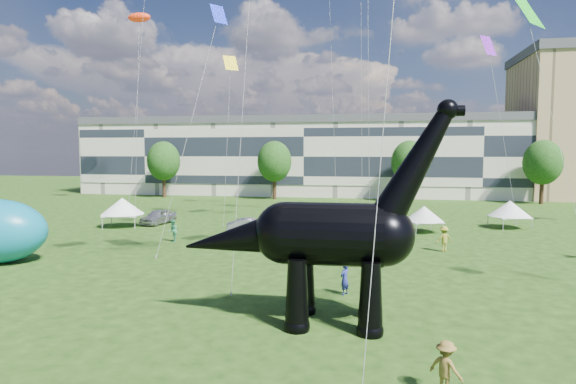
# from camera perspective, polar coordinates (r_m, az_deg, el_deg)

# --- Properties ---
(ground) EXTENTS (220.00, 220.00, 0.00)m
(ground) POSITION_cam_1_polar(r_m,az_deg,el_deg) (20.42, 1.36, -16.13)
(ground) COLOR #16330C
(ground) RESTS_ON ground
(terrace_row) EXTENTS (78.00, 11.00, 12.00)m
(terrace_row) POSITION_cam_1_polar(r_m,az_deg,el_deg) (81.59, 2.43, 3.91)
(terrace_row) COLOR beige
(terrace_row) RESTS_ON ground
(tree_far_left) EXTENTS (5.20, 5.20, 9.44)m
(tree_far_left) POSITION_cam_1_polar(r_m,az_deg,el_deg) (79.02, -14.53, 3.94)
(tree_far_left) COLOR #382314
(tree_far_left) RESTS_ON ground
(tree_mid_left) EXTENTS (5.20, 5.20, 9.44)m
(tree_mid_left) POSITION_cam_1_polar(r_m,az_deg,el_deg) (73.38, -1.62, 4.03)
(tree_mid_left) COLOR #382314
(tree_mid_left) RESTS_ON ground
(tree_mid_right) EXTENTS (5.20, 5.20, 9.44)m
(tree_mid_right) POSITION_cam_1_polar(r_m,az_deg,el_deg) (72.04, 14.20, 3.87)
(tree_mid_right) COLOR #382314
(tree_mid_right) RESTS_ON ground
(tree_far_right) EXTENTS (5.20, 5.20, 9.44)m
(tree_far_right) POSITION_cam_1_polar(r_m,az_deg,el_deg) (75.49, 27.98, 3.50)
(tree_far_right) COLOR #382314
(tree_far_right) RESTS_ON ground
(dinosaur_sculpture) EXTENTS (11.84, 3.26, 9.73)m
(dinosaur_sculpture) POSITION_cam_1_polar(r_m,az_deg,el_deg) (20.42, 4.20, -5.42)
(dinosaur_sculpture) COLOR black
(dinosaur_sculpture) RESTS_ON ground
(car_silver) EXTENTS (2.63, 4.71, 1.51)m
(car_silver) POSITION_cam_1_polar(r_m,az_deg,el_deg) (50.22, -15.13, -2.83)
(car_silver) COLOR #ABABAF
(car_silver) RESTS_ON ground
(car_grey) EXTENTS (4.75, 2.62, 1.49)m
(car_grey) POSITION_cam_1_polar(r_m,az_deg,el_deg) (42.20, -4.23, -4.13)
(car_grey) COLOR gray
(car_grey) RESTS_ON ground
(car_white) EXTENTS (4.90, 2.27, 1.36)m
(car_white) POSITION_cam_1_polar(r_m,az_deg,el_deg) (47.78, 9.04, -3.20)
(car_white) COLOR silver
(car_white) RESTS_ON ground
(car_dark) EXTENTS (4.32, 5.45, 1.48)m
(car_dark) POSITION_cam_1_polar(r_m,az_deg,el_deg) (41.10, 6.62, -4.40)
(car_dark) COLOR #595960
(car_dark) RESTS_ON ground
(gazebo_near) EXTENTS (4.36, 4.36, 2.41)m
(gazebo_near) POSITION_cam_1_polar(r_m,az_deg,el_deg) (45.10, 15.81, -2.51)
(gazebo_near) COLOR silver
(gazebo_near) RESTS_ON ground
(gazebo_far) EXTENTS (4.65, 4.65, 2.64)m
(gazebo_far) POSITION_cam_1_polar(r_m,az_deg,el_deg) (50.48, 24.79, -1.82)
(gazebo_far) COLOR white
(gazebo_far) RESTS_ON ground
(gazebo_left) EXTENTS (4.94, 4.94, 2.83)m
(gazebo_left) POSITION_cam_1_polar(r_m,az_deg,el_deg) (49.28, -19.04, -1.63)
(gazebo_left) COLOR white
(gazebo_left) RESTS_ON ground
(visitors) EXTENTS (54.11, 38.58, 1.88)m
(visitors) POSITION_cam_1_polar(r_m,az_deg,el_deg) (35.50, 8.05, -5.61)
(visitors) COLOR brown
(visitors) RESTS_ON ground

